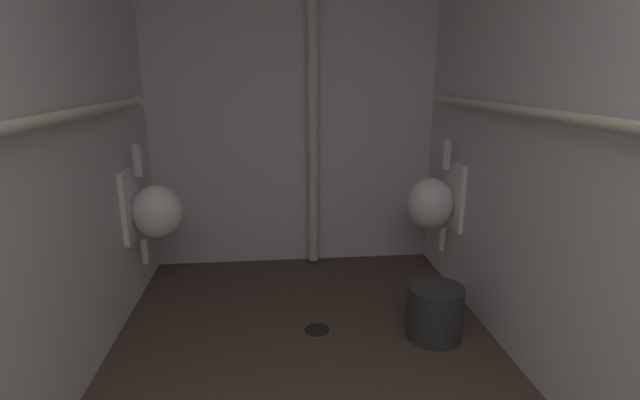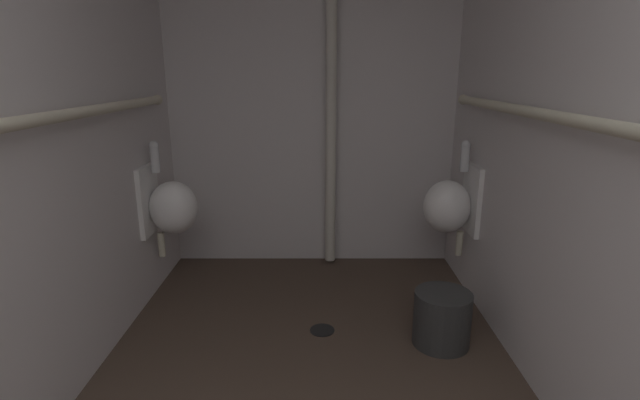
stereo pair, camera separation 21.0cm
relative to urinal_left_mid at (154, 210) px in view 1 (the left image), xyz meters
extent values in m
cube|color=silver|center=(1.96, -1.27, 0.69)|extent=(0.06, 3.82, 2.59)
cube|color=silver|center=(0.89, 0.61, 0.69)|extent=(2.20, 0.06, 2.59)
ellipsoid|color=white|center=(0.02, 0.00, -0.01)|extent=(0.30, 0.26, 0.34)
cube|color=white|center=(-0.13, 0.00, 0.04)|extent=(0.03, 0.30, 0.44)
cylinder|color=silver|center=(-0.07, 0.00, 0.30)|extent=(0.06, 0.06, 0.16)
sphere|color=silver|center=(-0.07, 0.00, 0.38)|extent=(0.06, 0.06, 0.06)
cylinder|color=beige|center=(-0.08, 0.00, -0.26)|extent=(0.04, 0.04, 0.16)
ellipsoid|color=white|center=(1.76, 0.02, -0.01)|extent=(0.30, 0.26, 0.34)
cube|color=white|center=(1.92, 0.02, 0.04)|extent=(0.03, 0.30, 0.44)
cylinder|color=silver|center=(1.85, 0.02, 0.30)|extent=(0.06, 0.06, 0.16)
sphere|color=silver|center=(1.85, 0.02, 0.38)|extent=(0.06, 0.06, 0.06)
cylinder|color=beige|center=(1.86, 0.02, -0.26)|extent=(0.04, 0.04, 0.16)
cylinder|color=beige|center=(-0.09, -1.26, 0.65)|extent=(0.05, 2.93, 0.05)
sphere|color=beige|center=(-0.09, 0.20, 0.65)|extent=(0.06, 0.06, 0.06)
cylinder|color=beige|center=(1.87, -1.27, 0.65)|extent=(0.05, 2.99, 0.05)
sphere|color=beige|center=(1.87, 0.22, 0.65)|extent=(0.06, 0.06, 0.06)
cylinder|color=beige|center=(1.03, 0.50, 0.69)|extent=(0.08, 0.08, 2.54)
cylinder|color=black|center=(0.96, -0.48, -0.60)|extent=(0.14, 0.14, 0.01)
cylinder|color=#2D2D2D|center=(1.60, -0.61, -0.45)|extent=(0.30, 0.30, 0.30)
camera|label=1|loc=(0.74, -2.84, 0.82)|focal=26.16mm
camera|label=2|loc=(0.95, -2.84, 0.82)|focal=26.16mm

